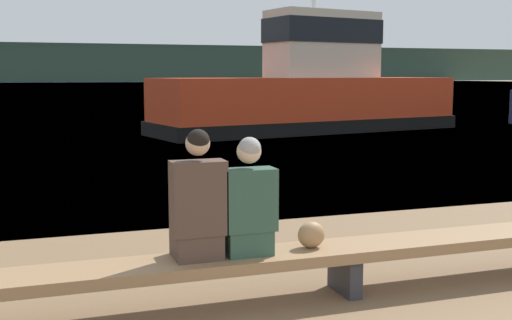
# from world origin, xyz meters

# --- Properties ---
(water_surface) EXTENTS (240.00, 240.00, 0.00)m
(water_surface) POSITION_xyz_m (0.00, 125.97, 0.00)
(water_surface) COLOR #426B8E
(water_surface) RESTS_ON ground
(far_shoreline) EXTENTS (600.00, 12.00, 9.86)m
(far_shoreline) POSITION_xyz_m (0.00, 176.78, 4.93)
(far_shoreline) COLOR #2D3D2D
(far_shoreline) RESTS_ON ground
(bench_main) EXTENTS (7.25, 0.52, 0.42)m
(bench_main) POSITION_xyz_m (0.20, 3.17, 0.35)
(bench_main) COLOR #8E6B47
(bench_main) RESTS_ON ground
(person_left) EXTENTS (0.43, 0.37, 1.04)m
(person_left) POSITION_xyz_m (-1.09, 3.17, 0.86)
(person_left) COLOR #4C382D
(person_left) RESTS_ON bench_main
(person_right) EXTENTS (0.43, 0.37, 0.97)m
(person_right) POSITION_xyz_m (-0.68, 3.17, 0.83)
(person_right) COLOR #2D4C3D
(person_right) RESTS_ON bench_main
(shopping_bag) EXTENTS (0.24, 0.17, 0.22)m
(shopping_bag) POSITION_xyz_m (-0.11, 3.19, 0.53)
(shopping_bag) COLOR #9E754C
(shopping_bag) RESTS_ON bench_main
(tugboat_red) EXTENTS (11.04, 4.91, 6.11)m
(tugboat_red) POSITION_xyz_m (6.41, 17.99, 1.24)
(tugboat_red) COLOR red
(tugboat_red) RESTS_ON water_surface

